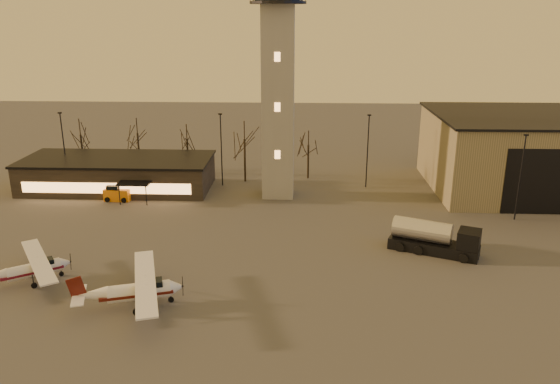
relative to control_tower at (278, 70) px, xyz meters
name	(u,v)px	position (x,y,z in m)	size (l,w,h in m)	color
ground	(262,312)	(0.00, -30.00, -16.33)	(220.00, 220.00, 0.00)	#494744
control_tower	(278,70)	(0.00, 0.00, 0.00)	(6.80, 6.80, 32.60)	gray
hangar	(547,153)	(36.00, 3.98, -11.17)	(30.60, 20.60, 10.30)	#948561
terminal	(118,173)	(-21.99, 1.98, -14.17)	(25.40, 12.20, 4.30)	black
light_poles	(282,153)	(0.50, 1.00, -10.92)	(58.50, 12.25, 10.14)	black
tree_row	(188,136)	(-13.70, 9.16, -10.39)	(37.20, 9.20, 8.80)	black
cessna_front	(141,294)	(-9.87, -29.49, -15.20)	(9.56, 11.81, 3.28)	white
cessna_rear	(36,271)	(-20.49, -25.64, -15.32)	(8.63, 9.55, 2.93)	silver
fuel_truck	(434,240)	(16.38, -17.69, -15.04)	(9.01, 5.70, 3.24)	black
service_cart	(118,194)	(-20.58, -2.99, -15.53)	(3.38, 2.28, 2.07)	orange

